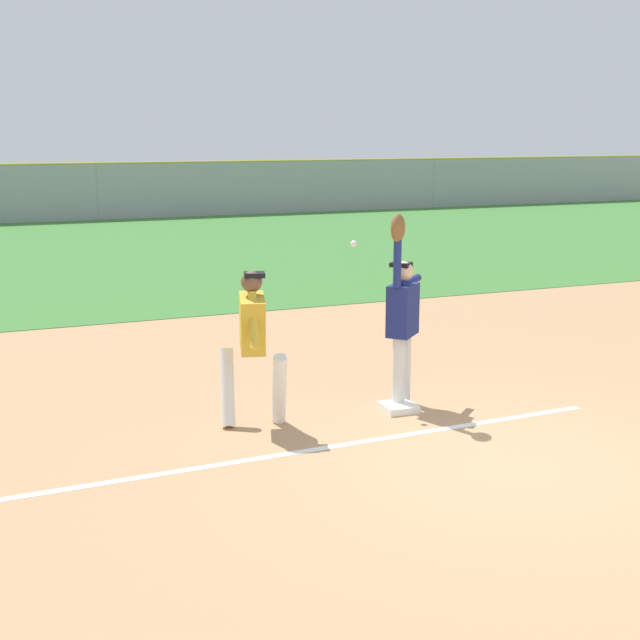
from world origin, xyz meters
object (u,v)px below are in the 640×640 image
object	(u,v)px
fielder	(402,313)
baseball	(354,244)
first_base	(399,407)
parked_car_tan	(227,192)
runner	(253,337)
parked_car_green	(94,195)

from	to	relation	value
fielder	baseball	xyz separation A→B (m)	(-0.47, 0.32, 0.79)
baseball	first_base	bearing A→B (deg)	-52.79
first_base	parked_car_tan	world-z (taller)	parked_car_tan
runner	baseball	size ratio (longest dim) A/B	23.24
parked_car_green	parked_car_tan	size ratio (longest dim) A/B	1.02
fielder	parked_car_tan	xyz separation A→B (m)	(5.85, 26.86, -0.45)
runner	baseball	bearing A→B (deg)	29.08
runner	fielder	bearing A→B (deg)	15.44
fielder	parked_car_green	world-z (taller)	fielder
parked_car_tan	baseball	bearing A→B (deg)	-104.11
first_base	parked_car_green	bearing A→B (deg)	88.88
baseball	parked_car_green	xyz separation A→B (m)	(0.90, 26.76, -1.23)
baseball	runner	bearing A→B (deg)	-165.90
fielder	parked_car_tan	size ratio (longest dim) A/B	0.52
parked_car_green	parked_car_tan	world-z (taller)	same
fielder	runner	world-z (taller)	fielder
first_base	runner	world-z (taller)	runner
runner	parked_car_tan	xyz separation A→B (m)	(7.67, 26.88, -0.32)
first_base	runner	bearing A→B (deg)	175.18
fielder	parked_car_tan	world-z (taller)	fielder
fielder	runner	bearing A→B (deg)	47.44
runner	parked_car_green	xyz separation A→B (m)	(2.25, 27.10, -0.32)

